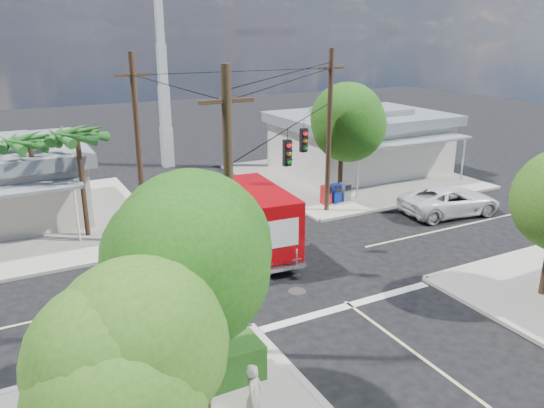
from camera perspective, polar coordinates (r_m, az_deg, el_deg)
ground at (r=23.71m, az=2.27°, el=-6.39°), size 120.00×120.00×0.00m
sidewalk_ne at (r=37.95m, az=8.31°, el=2.97°), size 14.12×14.12×0.14m
sidewalk_nw at (r=31.09m, az=-26.30°, el=-2.15°), size 14.12×14.12×0.14m
road_markings at (r=22.57m, az=4.16°, el=-7.73°), size 32.00×32.00×0.01m
building_ne at (r=39.25m, az=9.46°, el=6.79°), size 11.80×10.20×4.50m
radio_tower at (r=40.51m, az=-11.58°, el=11.77°), size 0.80×0.80×17.00m
tree_sw_front at (r=12.98m, az=-7.72°, el=-7.03°), size 3.88×3.78×6.03m
tree_sw_back at (r=10.52m, az=-15.99°, el=-16.82°), size 3.56×3.42×5.41m
tree_ne_front at (r=31.60m, az=7.65°, el=8.70°), size 4.21×4.14×6.66m
tree_ne_back at (r=34.96m, az=9.03°, el=8.56°), size 3.77×3.66×5.82m
palm_nw_front at (r=26.79m, az=-20.23°, el=6.70°), size 3.01×3.08×5.59m
palm_nw_back at (r=28.15m, az=-24.62°, el=5.90°), size 3.01×3.08×5.19m
utility_poles at (r=22.87m, az=-3.06°, el=5.06°), size 12.00×10.68×9.00m
picket_fence at (r=16.21m, az=-12.47°, el=-16.66°), size 5.94×0.06×1.00m
hedge_sw at (r=15.53m, az=-12.36°, el=-18.33°), size 6.20×1.20×1.10m
vending_boxes at (r=31.67m, az=6.87°, el=1.17°), size 1.90×0.50×1.10m
delivery_truck at (r=24.51m, az=-2.33°, el=-1.48°), size 2.85×7.51×3.19m
parked_car at (r=31.32m, az=18.61°, el=0.35°), size 6.01×3.30×1.60m
pedestrian at (r=14.24m, az=-1.91°, el=-19.93°), size 0.77×0.76×1.78m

